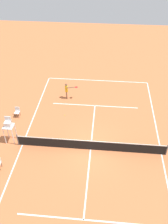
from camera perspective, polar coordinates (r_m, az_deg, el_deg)
ground_plane at (r=20.24m, az=1.50°, el=-8.49°), size 60.00×60.00×0.00m
court_lines at (r=20.24m, az=1.50°, el=-8.49°), size 11.22×21.57×0.01m
tennis_net at (r=19.88m, az=1.53°, el=-7.51°), size 11.82×0.10×1.07m
player_serving at (r=25.19m, az=-3.89°, el=5.07°), size 1.32×0.45×1.72m
tennis_ball at (r=23.50m, az=-4.39°, el=-0.69°), size 0.07×0.07×0.07m
umpire_chair at (r=20.75m, az=-16.78°, el=-3.01°), size 0.80×0.80×2.41m
courtside_chair_mid at (r=23.84m, az=-14.91°, el=0.11°), size 0.44×0.46×0.95m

